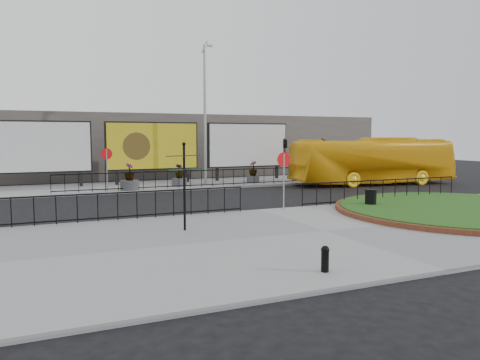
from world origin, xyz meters
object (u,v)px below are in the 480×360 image
bus (373,161)px  planter_c (253,174)px  planter_a (130,181)px  fingerpost_sign (184,177)px  bollard (325,258)px  lamp_post (205,112)px  planter_b (179,178)px  billboard_mid (153,146)px  litter_bin (371,199)px

bus → planter_c: size_ratio=7.85×
bus → planter_a: 16.07m
fingerpost_sign → bollard: 6.34m
fingerpost_sign → bollard: size_ratio=4.77×
lamp_post → planter_b: size_ratio=6.56×
fingerpost_sign → planter_a: size_ratio=1.85×
lamp_post → billboard_mid: bearing=146.7°
litter_bin → billboard_mid: bearing=112.0°
litter_bin → planter_b: 13.33m
billboard_mid → planter_b: billboard_mid is taller
lamp_post → bollard: bearing=-101.9°
lamp_post → bollard: size_ratio=14.93×
lamp_post → bus: lamp_post is taller
lamp_post → planter_b: 4.65m
billboard_mid → planter_c: bearing=-16.9°
planter_c → bus: bearing=-27.1°
litter_bin → planter_c: size_ratio=0.59×
lamp_post → planter_a: (-5.21, -1.38, -4.16)m
fingerpost_sign → bollard: (1.54, -5.98, -1.44)m
fingerpost_sign → litter_bin: (8.74, 1.15, -1.35)m
litter_bin → bus: bus is taller
lamp_post → litter_bin: lamp_post is taller
lamp_post → planter_b: bearing=-166.9°
fingerpost_sign → planter_a: bearing=69.1°
litter_bin → bollard: bearing=-135.2°
planter_c → planter_b: bearing=-175.3°
fingerpost_sign → planter_b: (3.83, 13.55, -1.29)m
lamp_post → litter_bin: (2.99, -12.84, -4.27)m
bus → planter_c: (-7.21, 3.70, -0.88)m
billboard_mid → planter_b: (1.10, -2.42, -1.99)m
bollard → planter_c: (7.67, 19.98, 0.25)m
planter_a → planter_c: bearing=9.1°
billboard_mid → bus: billboard_mid is taller
billboard_mid → lamp_post: size_ratio=0.67×
lamp_post → planter_c: size_ratio=6.35×
litter_bin → planter_a: bearing=125.6°
bollard → litter_bin: bearing=44.8°
litter_bin → planter_c: bearing=87.9°
lamp_post → litter_bin: 13.86m
fingerpost_sign → litter_bin: bearing=-10.9°
fingerpost_sign → planter_c: (9.21, 14.00, -1.19)m
fingerpost_sign → bollard: bearing=-93.9°
billboard_mid → bus: size_ratio=0.54×
bollard → litter_bin: litter_bin is taller
fingerpost_sign → bus: size_ratio=0.26×
litter_bin → lamp_post: bearing=103.1°
planter_b → bollard: bearing=-96.7°
bus → planter_a: size_ratio=7.18×
fingerpost_sign → bus: bearing=13.7°
planter_c → fingerpost_sign: bearing=-123.3°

